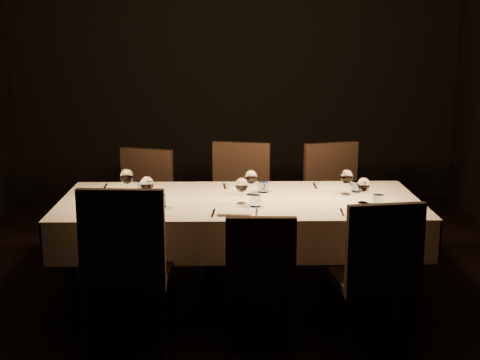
{
  "coord_description": "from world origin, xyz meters",
  "views": [
    {
      "loc": [
        -0.09,
        -4.56,
        1.92
      ],
      "look_at": [
        0.0,
        0.0,
        0.9
      ],
      "focal_mm": 50.0,
      "sensor_mm": 36.0,
      "label": 1
    }
  ],
  "objects_px": {
    "dining_table": "(240,209)",
    "chair_near_left": "(127,261)",
    "chair_near_center": "(260,273)",
    "chair_far_left": "(142,202)",
    "chair_far_center": "(239,199)",
    "chair_near_right": "(377,269)",
    "chair_far_right": "(336,198)"
  },
  "relations": [
    {
      "from": "chair_near_center",
      "to": "chair_far_left",
      "type": "relative_size",
      "value": 0.9
    },
    {
      "from": "dining_table",
      "to": "chair_far_left",
      "type": "xyz_separation_m",
      "value": [
        -0.8,
        0.85,
        -0.16
      ]
    },
    {
      "from": "chair_near_center",
      "to": "chair_far_right",
      "type": "height_order",
      "value": "chair_far_right"
    },
    {
      "from": "chair_near_left",
      "to": "chair_far_right",
      "type": "relative_size",
      "value": 1.05
    },
    {
      "from": "dining_table",
      "to": "chair_far_right",
      "type": "xyz_separation_m",
      "value": [
        0.82,
        0.86,
        -0.14
      ]
    },
    {
      "from": "dining_table",
      "to": "chair_near_center",
      "type": "height_order",
      "value": "chair_near_center"
    },
    {
      "from": "chair_near_left",
      "to": "chair_near_right",
      "type": "xyz_separation_m",
      "value": [
        1.49,
        -0.05,
        -0.04
      ]
    },
    {
      "from": "chair_far_left",
      "to": "chair_far_center",
      "type": "relative_size",
      "value": 0.95
    },
    {
      "from": "chair_near_right",
      "to": "chair_far_left",
      "type": "distance_m",
      "value": 2.3
    },
    {
      "from": "dining_table",
      "to": "chair_near_right",
      "type": "bearing_deg",
      "value": -44.73
    },
    {
      "from": "chair_far_center",
      "to": "dining_table",
      "type": "bearing_deg",
      "value": -78.41
    },
    {
      "from": "chair_far_center",
      "to": "chair_near_center",
      "type": "bearing_deg",
      "value": -74.32
    },
    {
      "from": "chair_far_center",
      "to": "chair_far_left",
      "type": "bearing_deg",
      "value": -169.78
    },
    {
      "from": "chair_near_center",
      "to": "chair_far_left",
      "type": "distance_m",
      "value": 1.83
    },
    {
      "from": "chair_far_left",
      "to": "chair_near_right",
      "type": "bearing_deg",
      "value": -27.79
    },
    {
      "from": "chair_near_left",
      "to": "chair_near_center",
      "type": "bearing_deg",
      "value": -176.56
    },
    {
      "from": "chair_near_right",
      "to": "chair_near_left",
      "type": "bearing_deg",
      "value": -10.03
    },
    {
      "from": "chair_near_center",
      "to": "chair_near_left",
      "type": "bearing_deg",
      "value": 1.62
    },
    {
      "from": "chair_near_left",
      "to": "chair_far_center",
      "type": "relative_size",
      "value": 1.03
    },
    {
      "from": "chair_near_center",
      "to": "chair_near_right",
      "type": "relative_size",
      "value": 0.9
    },
    {
      "from": "chair_near_center",
      "to": "chair_far_right",
      "type": "relative_size",
      "value": 0.87
    },
    {
      "from": "dining_table",
      "to": "chair_far_center",
      "type": "relative_size",
      "value": 2.49
    },
    {
      "from": "chair_far_right",
      "to": "dining_table",
      "type": "bearing_deg",
      "value": -149.55
    },
    {
      "from": "dining_table",
      "to": "chair_near_center",
      "type": "distance_m",
      "value": 0.77
    },
    {
      "from": "dining_table",
      "to": "chair_far_right",
      "type": "relative_size",
      "value": 2.52
    },
    {
      "from": "dining_table",
      "to": "chair_near_center",
      "type": "bearing_deg",
      "value": -81.65
    },
    {
      "from": "chair_near_center",
      "to": "chair_near_right",
      "type": "xyz_separation_m",
      "value": [
        0.69,
        -0.06,
        0.05
      ]
    },
    {
      "from": "dining_table",
      "to": "chair_far_left",
      "type": "height_order",
      "value": "chair_far_left"
    },
    {
      "from": "chair_near_left",
      "to": "chair_far_left",
      "type": "bearing_deg",
      "value": -82.95
    },
    {
      "from": "dining_table",
      "to": "chair_far_center",
      "type": "distance_m",
      "value": 0.83
    },
    {
      "from": "dining_table",
      "to": "chair_near_left",
      "type": "bearing_deg",
      "value": -133.0
    },
    {
      "from": "chair_near_left",
      "to": "chair_far_center",
      "type": "bearing_deg",
      "value": -110.87
    }
  ]
}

